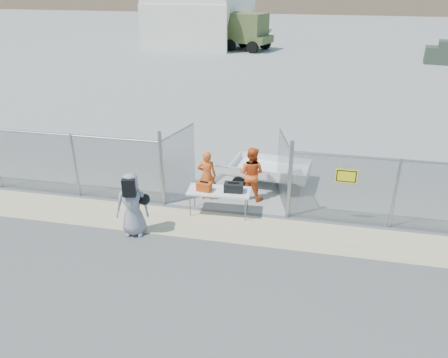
% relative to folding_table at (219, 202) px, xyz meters
% --- Properties ---
extents(ground, '(160.00, 160.00, 0.00)m').
position_rel_folding_table_xyz_m(ground, '(0.11, -1.77, -0.41)').
color(ground, '#474747').
extents(tarmac_inside, '(160.00, 80.00, 0.01)m').
position_rel_folding_table_xyz_m(tarmac_inside, '(0.11, 40.23, -0.40)').
color(tarmac_inside, gray).
rests_on(tarmac_inside, ground).
extents(dirt_strip, '(44.00, 1.60, 0.01)m').
position_rel_folding_table_xyz_m(dirt_strip, '(0.11, -0.77, -0.40)').
color(dirt_strip, '#C6B38D').
rests_on(dirt_strip, ground).
extents(chain_link_fence, '(40.00, 0.20, 2.20)m').
position_rel_folding_table_xyz_m(chain_link_fence, '(0.11, 0.23, 0.69)').
color(chain_link_fence, gray).
rests_on(chain_link_fence, ground).
extents(quonset_hangar, '(9.00, 18.00, 8.00)m').
position_rel_folding_table_xyz_m(quonset_hangar, '(-9.89, 38.23, 3.59)').
color(quonset_hangar, white).
rests_on(quonset_hangar, ground).
extents(folding_table, '(1.96, 0.90, 0.81)m').
position_rel_folding_table_xyz_m(folding_table, '(0.00, 0.00, 0.00)').
color(folding_table, white).
rests_on(folding_table, ground).
extents(orange_bag, '(0.47, 0.35, 0.27)m').
position_rel_folding_table_xyz_m(orange_bag, '(-0.44, -0.10, 0.54)').
color(orange_bag, '#CC4812').
rests_on(orange_bag, folding_table).
extents(black_duffel, '(0.59, 0.37, 0.27)m').
position_rel_folding_table_xyz_m(black_duffel, '(0.45, 0.01, 0.54)').
color(black_duffel, black).
rests_on(black_duffel, folding_table).
extents(security_worker_left, '(0.65, 0.45, 1.69)m').
position_rel_folding_table_xyz_m(security_worker_left, '(-0.61, 0.91, 0.44)').
color(security_worker_left, '#ED591D').
rests_on(security_worker_left, ground).
extents(security_worker_right, '(1.01, 0.87, 1.81)m').
position_rel_folding_table_xyz_m(security_worker_right, '(0.81, 1.23, 0.50)').
color(security_worker_right, '#ED591D').
rests_on(security_worker_right, ground).
extents(visitor, '(1.04, 0.79, 1.89)m').
position_rel_folding_table_xyz_m(visitor, '(-2.14, -1.61, 0.54)').
color(visitor, gray).
rests_on(visitor, ground).
extents(utility_trailer, '(3.65, 2.14, 0.85)m').
position_rel_folding_table_xyz_m(utility_trailer, '(1.32, 2.49, 0.02)').
color(utility_trailer, white).
rests_on(utility_trailer, ground).
extents(military_truck, '(7.59, 4.75, 3.40)m').
position_rel_folding_table_xyz_m(military_truck, '(-5.46, 32.08, 1.29)').
color(military_truck, '#515C2F').
rests_on(military_truck, ground).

